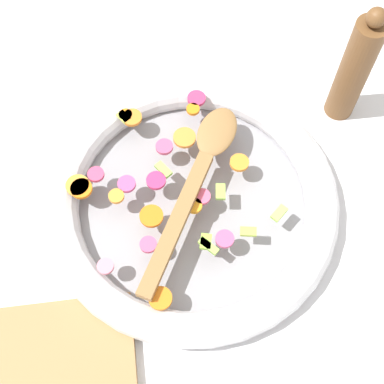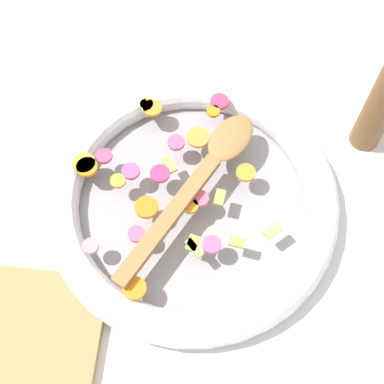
% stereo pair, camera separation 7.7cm
% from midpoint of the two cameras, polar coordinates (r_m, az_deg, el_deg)
% --- Properties ---
extents(ground_plane, '(4.00, 4.00, 0.00)m').
position_cam_midpoint_polar(ground_plane, '(0.82, -2.69, -1.83)').
color(ground_plane, silver).
extents(skillet, '(0.44, 0.44, 0.05)m').
position_cam_midpoint_polar(skillet, '(0.80, -2.76, -1.17)').
color(skillet, gray).
rests_on(skillet, ground_plane).
extents(chopped_vegetables, '(0.32, 0.35, 0.01)m').
position_cam_midpoint_polar(chopped_vegetables, '(0.78, -5.87, 1.01)').
color(chopped_vegetables, orange).
rests_on(chopped_vegetables, skillet).
extents(wooden_spoon, '(0.19, 0.30, 0.01)m').
position_cam_midpoint_polar(wooden_spoon, '(0.77, -2.24, 1.54)').
color(wooden_spoon, olive).
rests_on(wooden_spoon, chopped_vegetables).
extents(pepper_mill, '(0.05, 0.05, 0.22)m').
position_cam_midpoint_polar(pepper_mill, '(0.85, 14.45, 12.33)').
color(pepper_mill, brown).
rests_on(pepper_mill, ground_plane).
extents(cutting_board, '(0.30, 0.16, 0.02)m').
position_cam_midpoint_polar(cutting_board, '(0.79, -20.49, -17.25)').
color(cutting_board, '#9E7547').
rests_on(cutting_board, ground_plane).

